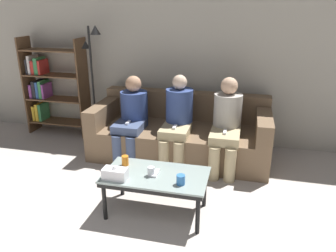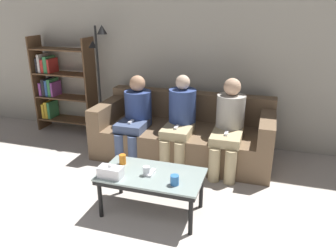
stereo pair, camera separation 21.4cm
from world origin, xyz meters
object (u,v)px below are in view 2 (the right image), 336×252
at_px(cup_near_left, 123,159).
at_px(standing_lamp, 100,72).
at_px(seated_person_mid_left, 180,118).
at_px(tissue_box, 111,172).
at_px(seated_person_left_end, 135,115).
at_px(coffee_table, 152,178).
at_px(seated_person_mid_right, 229,123).
at_px(bookshelf, 58,85).
at_px(cup_near_right, 175,180).
at_px(cup_far_center, 146,171).
at_px(game_remote, 151,173).
at_px(couch, 184,134).

height_order(cup_near_left, standing_lamp, standing_lamp).
distance_m(standing_lamp, seated_person_mid_left, 1.41).
xyz_separation_m(tissue_box, seated_person_left_end, (-0.31, 1.32, 0.10)).
bearing_deg(seated_person_mid_left, coffee_table, -87.88).
bearing_deg(seated_person_mid_right, standing_lamp, 167.79).
xyz_separation_m(bookshelf, standing_lamp, (0.82, -0.14, 0.28)).
xyz_separation_m(coffee_table, seated_person_mid_left, (-0.04, 1.15, 0.21)).
bearing_deg(coffee_table, cup_near_left, 162.89).
bearing_deg(seated_person_mid_right, tissue_box, -124.13).
xyz_separation_m(cup_near_right, seated_person_left_end, (-0.90, 1.28, 0.11)).
bearing_deg(cup_far_center, bookshelf, 140.74).
height_order(tissue_box, seated_person_left_end, seated_person_left_end).
xyz_separation_m(seated_person_mid_left, seated_person_mid_right, (0.60, -0.01, -0.00)).
relative_size(cup_near_left, cup_far_center, 1.13).
bearing_deg(standing_lamp, cup_far_center, -50.76).
relative_size(cup_far_center, bookshelf, 0.06).
height_order(cup_near_left, seated_person_left_end, seated_person_left_end).
bearing_deg(cup_near_left, coffee_table, -17.11).
bearing_deg(tissue_box, cup_near_left, 91.34).
bearing_deg(cup_near_right, seated_person_mid_left, 103.37).
bearing_deg(game_remote, tissue_box, -153.29).
xyz_separation_m(couch, cup_near_right, (0.30, -1.49, 0.17)).
bearing_deg(bookshelf, game_remote, -38.20).
bearing_deg(coffee_table, couch, 91.80).
xyz_separation_m(tissue_box, standing_lamp, (-1.00, 1.72, 0.54)).
xyz_separation_m(coffee_table, seated_person_mid_right, (0.55, 1.14, 0.21)).
relative_size(tissue_box, bookshelf, 0.15).
xyz_separation_m(cup_near_left, tissue_box, (0.01, -0.27, 0.00)).
height_order(tissue_box, seated_person_mid_right, seated_person_mid_right).
bearing_deg(cup_far_center, tissue_box, -156.47).
xyz_separation_m(cup_far_center, tissue_box, (-0.30, -0.13, 0.01)).
distance_m(couch, seated_person_left_end, 0.69).
xyz_separation_m(cup_far_center, game_remote, (0.03, 0.04, -0.03)).
height_order(game_remote, standing_lamp, standing_lamp).
distance_m(cup_near_left, game_remote, 0.36).
bearing_deg(coffee_table, bookshelf, 141.80).
bearing_deg(seated_person_left_end, coffee_table, -61.07).
xyz_separation_m(tissue_box, bookshelf, (-1.82, 1.86, 0.26)).
xyz_separation_m(tissue_box, game_remote, (0.33, 0.17, -0.04)).
bearing_deg(cup_near_left, tissue_box, -88.66).
relative_size(couch, cup_near_right, 25.09).
height_order(game_remote, seated_person_left_end, seated_person_left_end).
distance_m(cup_near_left, seated_person_mid_right, 1.37).
xyz_separation_m(cup_near_right, tissue_box, (-0.59, -0.04, 0.01)).
distance_m(seated_person_mid_left, seated_person_mid_right, 0.60).
height_order(cup_near_right, standing_lamp, standing_lamp).
height_order(coffee_table, cup_near_left, cup_near_left).
relative_size(coffee_table, tissue_box, 4.39).
distance_m(cup_near_right, game_remote, 0.29).
bearing_deg(game_remote, seated_person_mid_left, 92.12).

